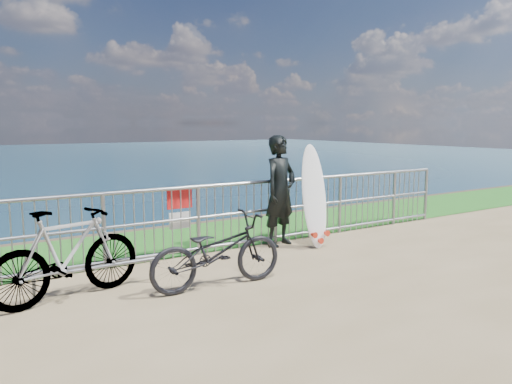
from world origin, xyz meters
TOP-DOWN VIEW (x-y plane):
  - grass_strip at (0.00, 2.70)m, footprint 120.00×120.00m
  - railing at (0.01, 1.60)m, footprint 10.06×0.10m
  - surfer at (0.97, 1.42)m, footprint 0.79×0.63m
  - surfboard at (1.40, 1.02)m, footprint 0.51×0.46m
  - bicycle_near at (-1.02, 0.02)m, footprint 1.83×0.71m
  - bicycle_far at (-2.73, 0.57)m, footprint 1.92×0.92m
  - bike_rack at (-2.38, 0.66)m, footprint 1.64×0.05m

SIDE VIEW (x-z plane):
  - grass_strip at x=0.00m, z-range 0.01..0.01m
  - bike_rack at x=-2.38m, z-range 0.11..0.45m
  - bicycle_near at x=-1.02m, z-range 0.00..0.95m
  - bicycle_far at x=-2.73m, z-range 0.00..1.11m
  - railing at x=0.01m, z-range 0.01..1.14m
  - surfboard at x=1.40m, z-range -0.07..1.69m
  - surfer at x=0.97m, z-range 0.00..1.89m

